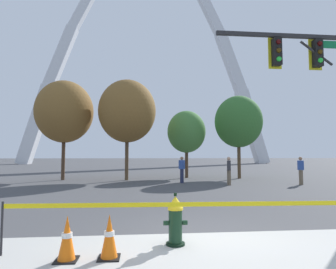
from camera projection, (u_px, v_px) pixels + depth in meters
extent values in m
plane|color=#474749|center=(198.00, 238.00, 5.84)|extent=(240.00, 240.00, 0.00)
cylinder|color=black|center=(175.00, 244.00, 5.39)|extent=(0.36, 0.36, 0.05)
cylinder|color=#14331E|center=(175.00, 226.00, 5.41)|extent=(0.26, 0.26, 0.62)
cylinder|color=gold|center=(175.00, 209.00, 5.44)|extent=(0.30, 0.30, 0.04)
cone|color=gold|center=(175.00, 202.00, 5.45)|extent=(0.30, 0.30, 0.22)
cylinder|color=black|center=(175.00, 194.00, 5.45)|extent=(0.06, 0.06, 0.06)
cylinder|color=#14331E|center=(166.00, 223.00, 5.40)|extent=(0.10, 0.09, 0.09)
cylinder|color=#14331E|center=(185.00, 223.00, 5.43)|extent=(0.10, 0.09, 0.09)
cylinder|color=#14331E|center=(174.00, 225.00, 5.61)|extent=(0.13, 0.14, 0.13)
cylinder|color=black|center=(174.00, 224.00, 5.69)|extent=(0.15, 0.03, 0.15)
cylinder|color=#232326|center=(2.00, 229.00, 4.84)|extent=(0.04, 0.04, 0.92)
cube|color=yellow|center=(188.00, 204.00, 5.05)|extent=(6.41, 0.25, 0.08)
cube|color=black|center=(66.00, 260.00, 4.59)|extent=(0.36, 0.36, 0.03)
cone|color=orange|center=(67.00, 237.00, 4.62)|extent=(0.28, 0.28, 0.70)
cylinder|color=white|center=(67.00, 235.00, 4.62)|extent=(0.17, 0.17, 0.08)
cube|color=black|center=(109.00, 258.00, 4.69)|extent=(0.36, 0.36, 0.03)
cone|color=orange|center=(109.00, 236.00, 4.72)|extent=(0.28, 0.28, 0.70)
cylinder|color=white|center=(109.00, 233.00, 4.72)|extent=(0.17, 0.17, 0.08)
cube|color=#232326|center=(288.00, 36.00, 9.24)|extent=(4.80, 0.12, 0.12)
cylinder|color=#232326|center=(316.00, 53.00, 9.29)|extent=(1.11, 0.08, 0.81)
cube|color=black|center=(318.00, 53.00, 9.30)|extent=(0.26, 0.24, 0.90)
cube|color=gold|center=(315.00, 55.00, 9.44)|extent=(0.44, 0.03, 1.04)
sphere|color=#360606|center=(320.00, 43.00, 9.19)|extent=(0.16, 0.16, 0.16)
sphere|color=#392706|center=(320.00, 52.00, 9.17)|extent=(0.16, 0.16, 0.16)
sphere|color=green|center=(320.00, 60.00, 9.15)|extent=(0.16, 0.16, 0.16)
cube|color=black|center=(277.00, 52.00, 9.17)|extent=(0.26, 0.24, 0.90)
cube|color=gold|center=(275.00, 53.00, 9.30)|extent=(0.44, 0.03, 1.04)
sphere|color=#360606|center=(278.00, 42.00, 9.06)|extent=(0.16, 0.16, 0.16)
sphere|color=#392706|center=(279.00, 50.00, 9.04)|extent=(0.16, 0.16, 0.16)
sphere|color=green|center=(279.00, 59.00, 9.02)|extent=(0.16, 0.16, 0.16)
cube|color=#0F6638|center=(335.00, 45.00, 9.35)|extent=(0.90, 0.04, 0.24)
cube|color=silver|center=(36.00, 125.00, 51.02)|extent=(6.12, 2.15, 14.74)
cube|color=silver|center=(61.00, 57.00, 52.28)|extent=(5.87, 1.92, 11.98)
cube|color=silver|center=(84.00, 7.00, 53.35)|extent=(5.60, 1.70, 9.25)
cube|color=silver|center=(210.00, 13.00, 55.62)|extent=(5.60, 1.70, 9.25)
cube|color=silver|center=(231.00, 63.00, 55.31)|extent=(5.87, 1.92, 11.98)
cube|color=silver|center=(252.00, 127.00, 54.80)|extent=(6.12, 2.15, 14.74)
cylinder|color=#473323|center=(63.00, 158.00, 19.23)|extent=(0.24, 0.24, 2.92)
ellipsoid|color=brown|center=(64.00, 112.00, 19.45)|extent=(3.89, 3.89, 4.28)
cylinder|color=brown|center=(127.00, 158.00, 19.08)|extent=(0.24, 0.24, 2.92)
ellipsoid|color=brown|center=(127.00, 111.00, 19.31)|extent=(3.90, 3.90, 4.29)
cylinder|color=#473323|center=(187.00, 163.00, 20.99)|extent=(0.24, 0.24, 2.14)
ellipsoid|color=#427A38|center=(186.00, 132.00, 21.15)|extent=(2.85, 2.85, 3.14)
cylinder|color=brown|center=(239.00, 160.00, 20.45)|extent=(0.24, 0.24, 2.58)
ellipsoid|color=#336B2D|center=(238.00, 122.00, 20.65)|extent=(3.43, 3.43, 3.78)
cylinder|color=#232847|center=(182.00, 176.00, 17.15)|extent=(0.22, 0.22, 0.84)
cube|color=#2D4C99|center=(182.00, 165.00, 17.20)|extent=(0.39, 0.35, 0.54)
sphere|color=#936B4C|center=(182.00, 158.00, 17.23)|extent=(0.20, 0.20, 0.20)
cylinder|color=brown|center=(301.00, 177.00, 16.16)|extent=(0.22, 0.22, 0.84)
cube|color=#2D4C99|center=(301.00, 165.00, 16.21)|extent=(0.39, 0.34, 0.54)
sphere|color=#936B4C|center=(300.00, 159.00, 16.23)|extent=(0.20, 0.20, 0.20)
cylinder|color=brown|center=(229.00, 178.00, 15.86)|extent=(0.22, 0.22, 0.84)
cube|color=#333338|center=(229.00, 165.00, 15.91)|extent=(0.29, 0.38, 0.54)
sphere|color=tan|center=(229.00, 159.00, 15.94)|extent=(0.20, 0.20, 0.20)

